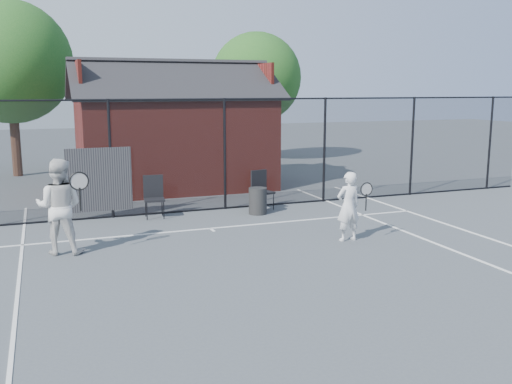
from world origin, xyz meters
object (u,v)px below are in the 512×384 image
object	(u,v)px
clubhouse	(174,139)
chair_left	(154,198)
waste_bin	(258,201)
chair_right	(263,191)
player_front	(348,206)
player_back	(59,206)

from	to	relation	value
clubhouse	chair_left	xyz separation A→B (m)	(-1.51, -4.40, -1.08)
waste_bin	chair_right	bearing A→B (deg)	55.61
player_front	chair_left	xyz separation A→B (m)	(-3.50, 3.67, -0.23)
player_back	waste_bin	bearing A→B (deg)	21.91
clubhouse	chair_left	distance (m)	4.78
player_front	chair_left	size ratio (longest dim) A/B	1.44
clubhouse	waste_bin	bearing A→B (deg)	-77.24
player_back	waste_bin	xyz separation A→B (m)	(4.96, 1.99, -0.61)
waste_bin	player_front	bearing A→B (deg)	-74.53
player_back	chair_left	world-z (taller)	player_back
chair_left	clubhouse	bearing A→B (deg)	76.58
chair_left	chair_right	bearing A→B (deg)	5.51
player_front	clubhouse	bearing A→B (deg)	103.83
player_front	waste_bin	bearing A→B (deg)	105.47
player_front	player_back	size ratio (longest dim) A/B	0.79
player_front	waste_bin	world-z (taller)	player_front
player_back	waste_bin	world-z (taller)	player_back
player_front	chair_right	size ratio (longest dim) A/B	1.46
clubhouse	waste_bin	size ratio (longest dim) A/B	9.36
chair_right	waste_bin	distance (m)	0.63
chair_right	player_back	bearing A→B (deg)	-168.34
player_front	waste_bin	size ratio (longest dim) A/B	2.17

